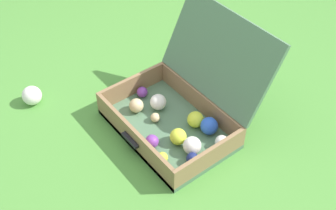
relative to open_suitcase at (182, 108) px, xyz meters
name	(u,v)px	position (x,y,z in m)	size (l,w,h in m)	color
ground_plane	(166,131)	(-0.01, -0.09, -0.11)	(16.00, 16.00, 0.00)	#4C8C38
open_suitcase	(182,108)	(0.00, 0.00, 0.00)	(0.61, 0.62, 0.51)	#4C7051
stray_ball_on_grass	(32,95)	(-0.59, -0.51, -0.06)	(0.10, 0.10, 0.10)	white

